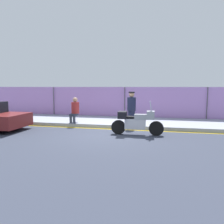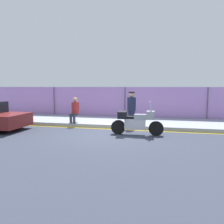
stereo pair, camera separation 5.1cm
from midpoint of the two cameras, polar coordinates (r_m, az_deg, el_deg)
The scene contains 7 objects.
ground_plane at distance 9.57m, azimuth -0.85°, elevation -5.79°, with size 120.00×120.00×0.00m, color #333847.
sidewalk at distance 12.28m, azimuth 2.24°, elevation -2.59°, with size 36.07×3.25×0.18m.
curb_paint_stripe at distance 10.64m, azimuth 0.57°, elevation -4.50°, with size 36.07×0.18×0.01m.
storefront_fence at distance 13.85m, azimuth 3.54°, elevation 2.33°, with size 34.27×0.17×2.04m.
motorcycle at distance 9.38m, azimuth 6.55°, elevation -2.45°, with size 2.24×0.52×1.46m.
officer_standing at distance 10.99m, azimuth 5.25°, elevation 1.10°, with size 0.43×0.43×1.63m.
person_seated_on_curb at distance 11.69m, azimuth -9.54°, elevation 0.87°, with size 0.41×0.69×1.32m.
Camera 2 is at (2.21, -9.08, 2.07)m, focal length 35.00 mm.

